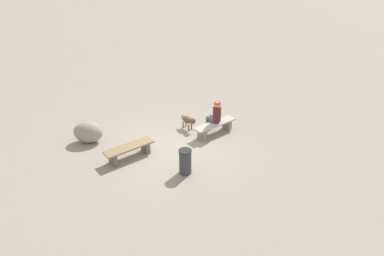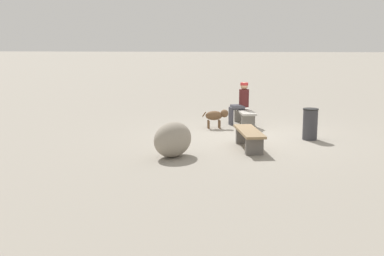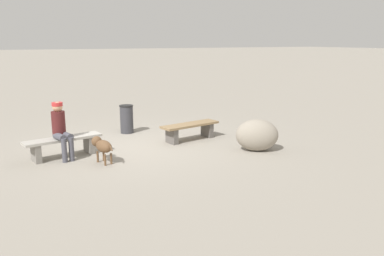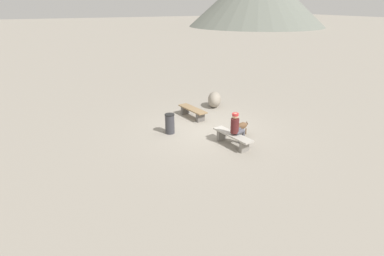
{
  "view_description": "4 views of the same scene",
  "coord_description": "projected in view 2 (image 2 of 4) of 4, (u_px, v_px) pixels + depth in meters",
  "views": [
    {
      "loc": [
        -3.74,
        -8.64,
        5.75
      ],
      "look_at": [
        0.6,
        -0.21,
        0.67
      ],
      "focal_mm": 30.54,
      "sensor_mm": 36.0,
      "label": 1
    },
    {
      "loc": [
        -12.13,
        0.2,
        2.4
      ],
      "look_at": [
        -1.1,
        1.37,
        0.39
      ],
      "focal_mm": 44.36,
      "sensor_mm": 36.0,
      "label": 2
    },
    {
      "loc": [
        2.99,
        8.93,
        2.55
      ],
      "look_at": [
        -1.2,
        0.7,
        0.48
      ],
      "focal_mm": 36.99,
      "sensor_mm": 36.0,
      "label": 3
    },
    {
      "loc": [
        10.07,
        -5.3,
        4.73
      ],
      "look_at": [
        0.88,
        -1.09,
        0.58
      ],
      "focal_mm": 28.57,
      "sensor_mm": 36.0,
      "label": 4
    }
  ],
  "objects": [
    {
      "name": "trash_bin",
      "position": [
        310.0,
        124.0,
        11.77
      ],
      "size": [
        0.38,
        0.38,
        0.78
      ],
      "color": "#38383D",
      "rests_on": "ground"
    },
    {
      "name": "ground",
      "position": [
        249.0,
        137.0,
        12.28
      ],
      "size": [
        210.0,
        210.0,
        0.06
      ],
      "primitive_type": "cube",
      "color": "gray"
    },
    {
      "name": "seated_person",
      "position": [
        241.0,
        100.0,
        13.87
      ],
      "size": [
        0.4,
        0.59,
        1.25
      ],
      "rotation": [
        0.0,
        0.0,
        0.26
      ],
      "color": "#511E1E",
      "rests_on": "ground"
    },
    {
      "name": "dog",
      "position": [
        216.0,
        115.0,
        13.31
      ],
      "size": [
        0.38,
        0.73,
        0.53
      ],
      "rotation": [
        0.0,
        0.0,
        4.97
      ],
      "color": "brown",
      "rests_on": "ground"
    },
    {
      "name": "bench_right",
      "position": [
        244.0,
        114.0,
        13.89
      ],
      "size": [
        1.74,
        0.71,
        0.45
      ],
      "rotation": [
        0.0,
        0.0,
        0.19
      ],
      "color": "gray",
      "rests_on": "ground"
    },
    {
      "name": "bench_left",
      "position": [
        249.0,
        136.0,
        10.76
      ],
      "size": [
        1.66,
        0.74,
        0.43
      ],
      "rotation": [
        0.0,
        0.0,
        0.19
      ],
      "color": "#605B56",
      "rests_on": "ground"
    },
    {
      "name": "boulder",
      "position": [
        173.0,
        139.0,
        10.0
      ],
      "size": [
        1.17,
        1.05,
        0.75
      ],
      "primitive_type": "ellipsoid",
      "rotation": [
        0.0,
        0.0,
        5.75
      ],
      "color": "gray",
      "rests_on": "ground"
    }
  ]
}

